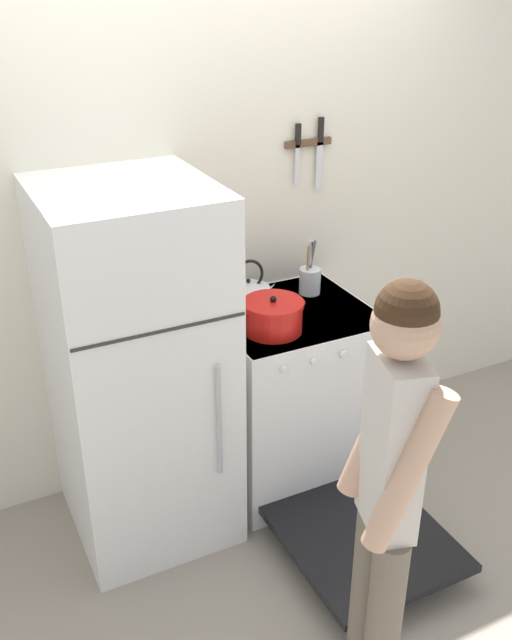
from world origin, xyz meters
TOP-DOWN VIEW (x-y plane):
  - ground_plane at (0.00, 0.00)m, footprint 14.00×14.00m
  - wall_back at (0.00, 0.03)m, footprint 10.00×0.06m
  - refrigerator at (-0.44, -0.35)m, footprint 0.67×0.73m
  - stove_range at (0.30, -0.37)m, footprint 0.72×1.38m
  - dutch_oven_pot at (0.14, -0.46)m, footprint 0.31×0.26m
  - tea_kettle at (0.15, -0.20)m, footprint 0.25×0.20m
  - utensil_jar at (0.48, -0.19)m, footprint 0.10×0.10m
  - person at (-0.04, -1.55)m, footprint 0.31×0.37m
  - wall_knife_strip at (0.55, -0.02)m, footprint 0.24×0.03m

SIDE VIEW (x-z plane):
  - ground_plane at x=0.00m, z-range 0.00..0.00m
  - stove_range at x=0.30m, z-range 0.00..0.89m
  - refrigerator at x=-0.44m, z-range 0.00..1.58m
  - person at x=-0.04m, z-range 0.11..1.70m
  - tea_kettle at x=0.15m, z-range 0.84..1.08m
  - utensil_jar at x=0.48m, z-range 0.83..1.10m
  - dutch_oven_pot at x=0.14m, z-range 0.88..1.05m
  - wall_back at x=0.00m, z-range 0.00..2.55m
  - wall_knife_strip at x=0.55m, z-range 1.40..1.73m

